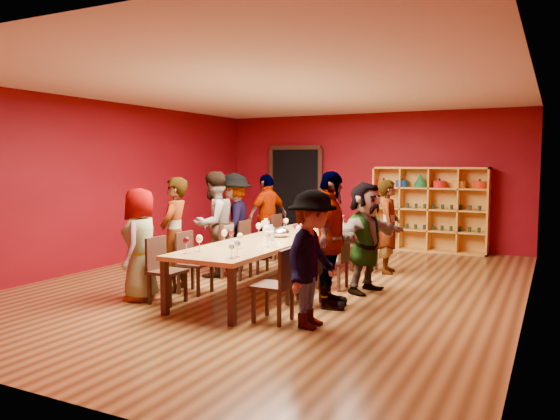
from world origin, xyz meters
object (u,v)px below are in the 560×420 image
Objects in this scene: chair_person_left_4 at (282,235)px; chair_person_right_4 at (369,243)px; person_left_1 at (175,234)px; wine_bottle at (328,219)px; shelving_unit at (429,205)px; chair_person_left_1 at (191,259)px; chair_person_right_0 at (279,281)px; person_right_4 at (388,227)px; person_left_0 at (140,244)px; chair_person_right_2 at (337,256)px; person_right_2 at (366,237)px; chair_person_left_2 at (232,248)px; person_left_2 at (214,224)px; person_right_0 at (312,259)px; person_right_1 at (330,240)px; person_left_3 at (234,222)px; chair_person_left_0 at (163,266)px; spittoon_bowl at (280,233)px; chair_person_left_3 at (250,243)px; person_left_4 at (268,217)px; chair_person_right_1 at (310,268)px; tasting_table at (279,240)px.

chair_person_left_4 is 1.83m from chair_person_right_4.
person_left_1 reaches higher than wine_bottle.
shelving_unit is 5.87m from chair_person_left_1.
chair_person_right_0 is (1.82, -3.68, 0.00)m from chair_person_left_4.
person_right_4 is (0.35, 0.00, 0.30)m from chair_person_right_4.
person_left_0 is 2.87m from chair_person_right_2.
chair_person_left_2 is at bearing 105.84° from person_right_2.
person_left_2 is 3.21m from person_right_0.
person_left_2 is 2.71m from chair_person_right_4.
person_left_2 is 0.98× the size of person_right_1.
person_left_2 reaches higher than person_left_3.
chair_person_left_1 is 1.00× the size of chair_person_right_0.
person_right_0 is 3.49m from chair_person_right_4.
person_left_3 reaches higher than wine_bottle.
chair_person_left_0 is 1.00× the size of chair_person_right_4.
person_right_1 is 2.60m from chair_person_right_4.
shelving_unit is at bearing 66.78° from chair_person_left_1.
wine_bottle is (1.38, 1.63, 0.00)m from person_left_2.
spittoon_bowl is (-0.88, -1.68, 0.32)m from chair_person_right_4.
wine_bottle is at bearing 69.67° from chair_person_left_1.
chair_person_left_1 is 1.00× the size of chair_person_right_2.
person_left_2 is at bearing -121.21° from chair_person_left_3.
shelving_unit is 4.50m from person_left_3.
person_right_2 is at bearing 73.95° from person_left_4.
chair_person_right_4 is 1.92m from spittoon_bowl.
chair_person_left_1 is 1.83m from chair_person_right_1.
person_left_2 is 1.10× the size of person_right_0.
chair_person_left_2 and chair_person_right_4 have the same top height.
person_left_2 is 1.81m from person_left_4.
tasting_table is 2.52× the size of person_right_1.
person_left_2 is 2.41m from chair_person_right_1.
person_right_4 is (0.35, 3.45, 0.30)m from chair_person_right_0.
person_left_2 is 1.05× the size of person_left_4.
chair_person_left_2 is at bearing 7.94° from person_left_3.
chair_person_left_2 is 0.58m from chair_person_left_3.
person_right_1 is 2.01× the size of chair_person_right_4.
chair_person_right_4 is at bearing -6.89° from person_right_1.
chair_person_left_3 is 2.40m from person_right_4.
person_left_4 reaches higher than chair_person_left_1.
chair_person_left_0 is at bearing 176.71° from chair_person_right_0.
person_left_4 is (-1.21, 1.89, 0.14)m from tasting_table.
person_right_2 is at bearing 100.94° from person_left_2.
person_left_1 is 2.80m from person_right_2.
chair_person_left_2 is 0.56× the size of person_right_4.
chair_person_right_2 is 0.95m from spittoon_bowl.
chair_person_left_0 is 2.35m from chair_person_left_3.
chair_person_right_1 is at bearing 90.00° from chair_person_right_0.
person_right_4 reaches higher than wine_bottle.
person_left_0 is at bearing -99.19° from chair_person_left_3.
wine_bottle is (-1.14, 0.05, 0.08)m from person_right_4.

